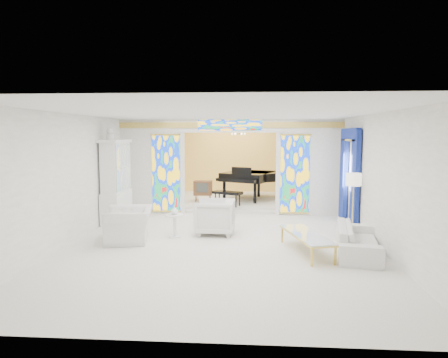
# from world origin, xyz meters

# --- Properties ---
(floor) EXTENTS (12.00, 12.00, 0.00)m
(floor) POSITION_xyz_m (0.00, 0.00, 0.00)
(floor) COLOR silver
(floor) RESTS_ON ground
(ceiling) EXTENTS (7.00, 12.00, 0.02)m
(ceiling) POSITION_xyz_m (0.00, 0.00, 3.00)
(ceiling) COLOR white
(ceiling) RESTS_ON wall_back
(wall_back) EXTENTS (7.00, 0.02, 3.00)m
(wall_back) POSITION_xyz_m (0.00, 6.00, 1.50)
(wall_back) COLOR white
(wall_back) RESTS_ON floor
(wall_front) EXTENTS (7.00, 0.02, 3.00)m
(wall_front) POSITION_xyz_m (0.00, -6.00, 1.50)
(wall_front) COLOR white
(wall_front) RESTS_ON floor
(wall_left) EXTENTS (0.02, 12.00, 3.00)m
(wall_left) POSITION_xyz_m (-3.50, 0.00, 1.50)
(wall_left) COLOR white
(wall_left) RESTS_ON floor
(wall_right) EXTENTS (0.02, 12.00, 3.00)m
(wall_right) POSITION_xyz_m (3.50, 0.00, 1.50)
(wall_right) COLOR white
(wall_right) RESTS_ON floor
(partition_wall) EXTENTS (7.00, 0.22, 3.00)m
(partition_wall) POSITION_xyz_m (0.00, 2.00, 1.65)
(partition_wall) COLOR white
(partition_wall) RESTS_ON floor
(stained_glass_left) EXTENTS (0.90, 0.04, 2.40)m
(stained_glass_left) POSITION_xyz_m (-2.03, 1.89, 1.30)
(stained_glass_left) COLOR gold
(stained_glass_left) RESTS_ON partition_wall
(stained_glass_right) EXTENTS (0.90, 0.04, 2.40)m
(stained_glass_right) POSITION_xyz_m (2.03, 1.89, 1.30)
(stained_glass_right) COLOR gold
(stained_glass_right) RESTS_ON partition_wall
(stained_glass_transom) EXTENTS (2.00, 0.04, 0.34)m
(stained_glass_transom) POSITION_xyz_m (0.00, 1.89, 2.82)
(stained_glass_transom) COLOR gold
(stained_glass_transom) RESTS_ON partition_wall
(alcove_platform) EXTENTS (6.80, 3.80, 0.18)m
(alcove_platform) POSITION_xyz_m (0.00, 4.10, 0.09)
(alcove_platform) COLOR silver
(alcove_platform) RESTS_ON floor
(gold_curtain_back) EXTENTS (6.70, 0.10, 2.90)m
(gold_curtain_back) POSITION_xyz_m (0.00, 5.88, 1.50)
(gold_curtain_back) COLOR #FFC358
(gold_curtain_back) RESTS_ON wall_back
(chandelier) EXTENTS (0.48, 0.48, 0.30)m
(chandelier) POSITION_xyz_m (0.20, 4.00, 2.55)
(chandelier) COLOR gold
(chandelier) RESTS_ON ceiling
(blue_drapes) EXTENTS (0.14, 1.85, 2.65)m
(blue_drapes) POSITION_xyz_m (3.40, 0.70, 1.58)
(blue_drapes) COLOR navy
(blue_drapes) RESTS_ON wall_right
(china_cabinet) EXTENTS (0.56, 1.46, 2.72)m
(china_cabinet) POSITION_xyz_m (-3.22, 0.60, 1.17)
(china_cabinet) COLOR white
(china_cabinet) RESTS_ON floor
(armchair_left) EXTENTS (1.28, 1.40, 0.79)m
(armchair_left) POSITION_xyz_m (-2.22, -1.45, 0.39)
(armchair_left) COLOR silver
(armchair_left) RESTS_ON floor
(armchair_right) EXTENTS (1.01, 0.98, 0.89)m
(armchair_right) POSITION_xyz_m (-0.25, -0.63, 0.44)
(armchair_right) COLOR white
(armchair_right) RESTS_ON floor
(sofa) EXTENTS (1.20, 2.22, 0.61)m
(sofa) POSITION_xyz_m (2.95, -2.12, 0.31)
(sofa) COLOR silver
(sofa) RESTS_ON floor
(side_table) EXTENTS (0.56, 0.56, 0.57)m
(side_table) POSITION_xyz_m (-1.21, -1.03, 0.37)
(side_table) COLOR white
(side_table) RESTS_ON floor
(vase) EXTENTS (0.21, 0.21, 0.20)m
(vase) POSITION_xyz_m (-1.21, -1.03, 0.67)
(vase) COLOR silver
(vase) RESTS_ON side_table
(coffee_table) EXTENTS (1.03, 1.97, 0.42)m
(coffee_table) POSITION_xyz_m (1.86, -2.14, 0.38)
(coffee_table) COLOR white
(coffee_table) RESTS_ON floor
(floor_lamp) EXTENTS (0.47, 0.47, 1.58)m
(floor_lamp) POSITION_xyz_m (3.20, -0.60, 1.35)
(floor_lamp) COLOR gold
(floor_lamp) RESTS_ON floor
(grand_piano) EXTENTS (2.72, 3.12, 1.21)m
(grand_piano) POSITION_xyz_m (0.76, 3.96, 1.00)
(grand_piano) COLOR black
(grand_piano) RESTS_ON alcove_platform
(tv_console) EXTENTS (0.63, 0.44, 0.73)m
(tv_console) POSITION_xyz_m (-1.02, 3.28, 0.65)
(tv_console) COLOR brown
(tv_console) RESTS_ON alcove_platform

